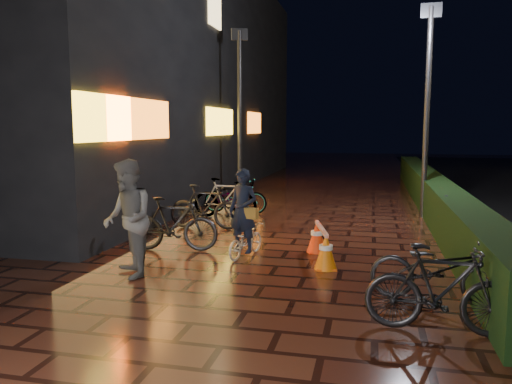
% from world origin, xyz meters
% --- Properties ---
extents(ground, '(80.00, 80.00, 0.00)m').
position_xyz_m(ground, '(0.00, 0.00, 0.00)').
color(ground, '#381911').
rests_on(ground, ground).
extents(hedge, '(0.70, 20.00, 1.00)m').
position_xyz_m(hedge, '(3.30, 8.00, 0.50)').
color(hedge, black).
rests_on(hedge, ground).
extents(bystander_person, '(1.15, 1.18, 1.92)m').
position_xyz_m(bystander_person, '(-2.23, -0.04, 0.96)').
color(bystander_person, '#4F4F52').
rests_on(bystander_person, ground).
extents(storefront_block, '(12.09, 22.00, 9.00)m').
position_xyz_m(storefront_block, '(-9.50, 11.50, 4.50)').
color(storefront_block, black).
rests_on(storefront_block, ground).
extents(lamp_post_hedge, '(0.54, 0.16, 5.59)m').
position_xyz_m(lamp_post_hedge, '(2.95, 6.74, 3.08)').
color(lamp_post_hedge, black).
rests_on(lamp_post_hedge, ground).
extents(lamp_post_sf, '(0.52, 0.28, 5.56)m').
position_xyz_m(lamp_post_sf, '(-2.69, 8.70, 3.06)').
color(lamp_post_sf, black).
rests_on(lamp_post_sf, ground).
extents(cyclist, '(0.71, 1.23, 1.67)m').
position_xyz_m(cyclist, '(-0.71, 1.58, 0.62)').
color(cyclist, silver).
rests_on(cyclist, ground).
extents(traffic_barrier, '(0.69, 1.54, 0.63)m').
position_xyz_m(traffic_barrier, '(0.71, 1.69, 0.31)').
color(traffic_barrier, orange).
rests_on(traffic_barrier, ground).
extents(cart_assembly, '(0.63, 0.66, 1.02)m').
position_xyz_m(cart_assembly, '(3.26, 3.93, 0.53)').
color(cart_assembly, black).
rests_on(cart_assembly, ground).
extents(parked_bikes_storefront, '(1.91, 5.15, 1.07)m').
position_xyz_m(parked_bikes_storefront, '(-2.21, 4.41, 0.52)').
color(parked_bikes_storefront, black).
rests_on(parked_bikes_storefront, ground).
extents(parked_bikes_hedge, '(1.93, 1.82, 1.07)m').
position_xyz_m(parked_bikes_hedge, '(2.47, -0.67, 0.50)').
color(parked_bikes_hedge, black).
rests_on(parked_bikes_hedge, ground).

